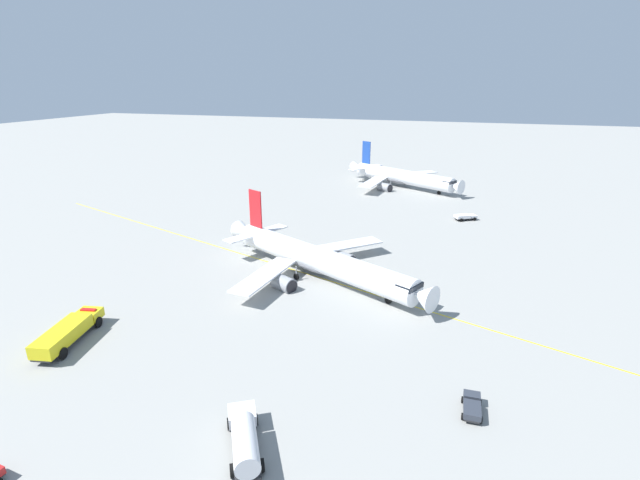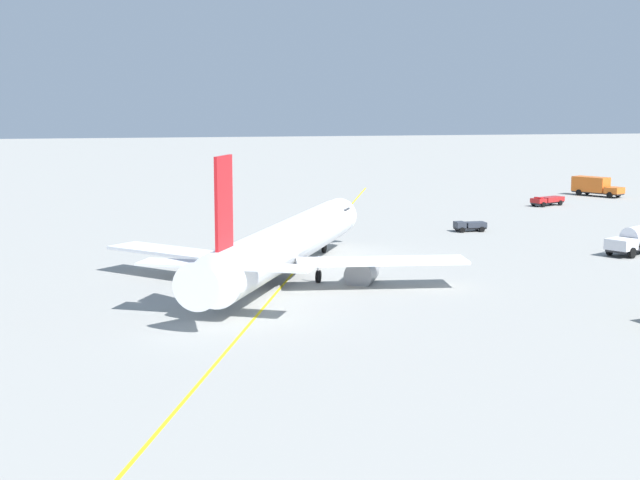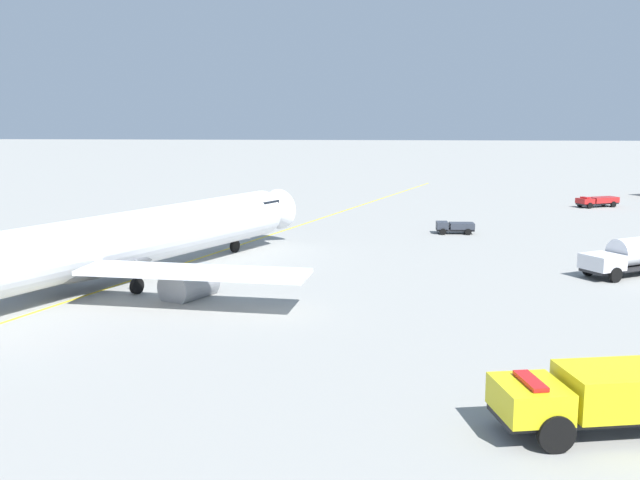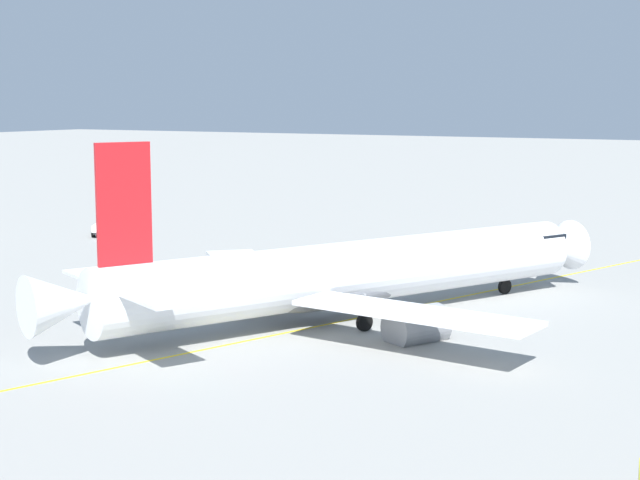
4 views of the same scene
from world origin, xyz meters
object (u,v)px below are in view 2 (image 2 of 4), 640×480
(fuel_tanker_truck, at_px, (638,238))
(baggage_truck_truck, at_px, (470,226))
(airliner_main, at_px, (285,247))
(catering_truck_truck, at_px, (595,186))
(ops_pickup_truck_extra, at_px, (548,200))

(fuel_tanker_truck, xyz_separation_m, baggage_truck_truck, (-11.35, 18.58, -0.85))
(airliner_main, bearing_deg, fuel_tanker_truck, -55.14)
(airliner_main, bearing_deg, catering_truck_truck, -19.95)
(airliner_main, distance_m, baggage_truck_truck, 36.24)
(airliner_main, xyz_separation_m, ops_pickup_truck_extra, (47.51, 47.82, -2.02))
(airliner_main, xyz_separation_m, baggage_truck_truck, (26.59, 24.53, -2.12))
(airliner_main, xyz_separation_m, catering_truck_truck, (60.99, 59.10, -1.16))
(fuel_tanker_truck, xyz_separation_m, ops_pickup_truck_extra, (9.56, 41.87, -0.75))
(airliner_main, relative_size, catering_truck_truck, 4.68)
(airliner_main, relative_size, ops_pickup_truck_extra, 6.70)
(airliner_main, relative_size, baggage_truck_truck, 10.46)
(baggage_truck_truck, bearing_deg, airliner_main, 41.11)
(airliner_main, height_order, fuel_tanker_truck, airliner_main)
(fuel_tanker_truck, bearing_deg, baggage_truck_truck, -89.31)
(fuel_tanker_truck, relative_size, baggage_truck_truck, 2.18)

